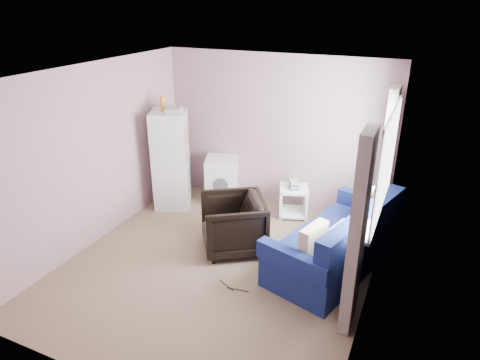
# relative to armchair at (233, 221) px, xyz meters

# --- Properties ---
(room) EXTENTS (3.84, 4.24, 2.54)m
(room) POSITION_rel_armchair_xyz_m (0.01, -0.45, 0.82)
(room) COLOR #866F57
(room) RESTS_ON ground
(armchair) EXTENTS (1.11, 1.12, 0.86)m
(armchair) POSITION_rel_armchair_xyz_m (0.00, 0.00, 0.00)
(armchair) COLOR black
(armchair) RESTS_ON ground
(fridge) EXTENTS (0.74, 0.74, 1.85)m
(fridge) POSITION_rel_armchair_xyz_m (-1.52, 0.83, 0.40)
(fridge) COLOR silver
(fridge) RESTS_ON ground
(washing_machine) EXTENTS (0.70, 0.70, 0.76)m
(washing_machine) POSITION_rel_armchair_xyz_m (-0.85, 1.36, -0.03)
(washing_machine) COLOR silver
(washing_machine) RESTS_ON ground
(side_table) EXTENTS (0.57, 0.57, 0.61)m
(side_table) POSITION_rel_armchair_xyz_m (0.46, 1.30, -0.14)
(side_table) COLOR white
(side_table) RESTS_ON ground
(sofa) EXTENTS (1.48, 2.25, 0.92)m
(sofa) POSITION_rel_armchair_xyz_m (1.43, 0.15, -0.09)
(sofa) COLOR navy
(sofa) RESTS_ON ground
(window_dressing) EXTENTS (0.17, 2.62, 2.18)m
(window_dressing) POSITION_rel_armchair_xyz_m (1.77, 0.25, 0.68)
(window_dressing) COLOR white
(window_dressing) RESTS_ON ground
(floor_cables) EXTENTS (0.43, 0.14, 0.01)m
(floor_cables) POSITION_rel_armchair_xyz_m (0.37, -0.82, -0.42)
(floor_cables) COLOR black
(floor_cables) RESTS_ON ground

